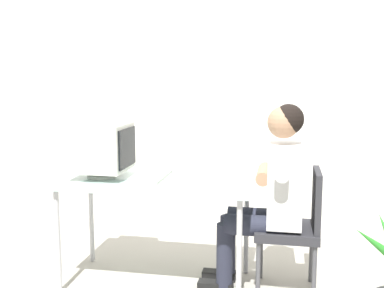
# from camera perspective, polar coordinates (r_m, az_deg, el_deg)

# --- Properties ---
(ground_plane) EXTENTS (12.00, 12.00, 0.00)m
(ground_plane) POSITION_cam_1_polar(r_m,az_deg,el_deg) (3.55, -4.16, -16.04)
(ground_plane) COLOR #9E998E
(wall_back) EXTENTS (8.00, 0.10, 3.00)m
(wall_back) POSITION_cam_1_polar(r_m,az_deg,el_deg) (4.55, 4.01, 8.75)
(wall_back) COLOR silver
(wall_back) RESTS_ON ground_plane
(desk) EXTENTS (1.33, 0.68, 0.75)m
(desk) POSITION_cam_1_polar(r_m,az_deg,el_deg) (3.33, -4.29, -5.13)
(desk) COLOR #B7B7BC
(desk) RESTS_ON ground_plane
(crt_monitor) EXTENTS (0.38, 0.39, 0.38)m
(crt_monitor) POSITION_cam_1_polar(r_m,az_deg,el_deg) (3.38, -10.69, -0.40)
(crt_monitor) COLOR silver
(crt_monitor) RESTS_ON desk
(keyboard) EXTENTS (0.15, 0.45, 0.03)m
(keyboard) POSITION_cam_1_polar(r_m,az_deg,el_deg) (3.34, -4.45, -3.80)
(keyboard) COLOR silver
(keyboard) RESTS_ON desk
(office_chair) EXTENTS (0.41, 0.41, 0.84)m
(office_chair) POSITION_cam_1_polar(r_m,az_deg,el_deg) (3.31, 12.32, -9.17)
(office_chair) COLOR #4C4C51
(office_chair) RESTS_ON ground_plane
(person_seated) EXTENTS (0.68, 0.58, 1.27)m
(person_seated) POSITION_cam_1_polar(r_m,az_deg,el_deg) (3.25, 9.32, -5.35)
(person_seated) COLOR silver
(person_seated) RESTS_ON ground_plane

